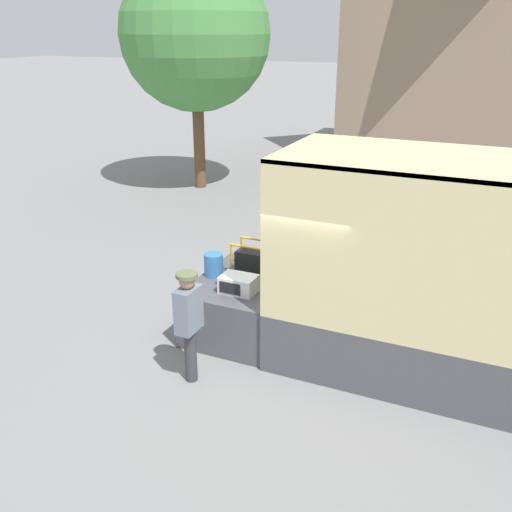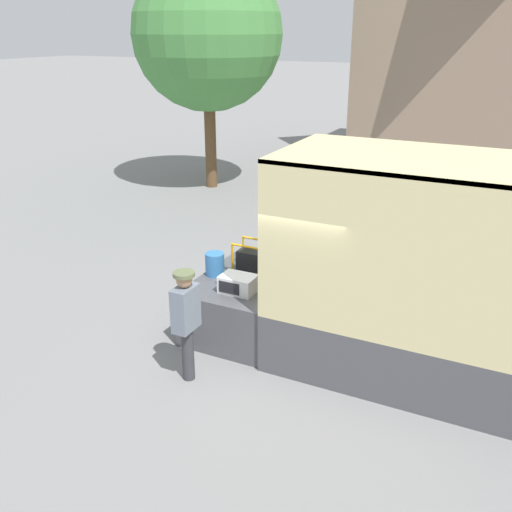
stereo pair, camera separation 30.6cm
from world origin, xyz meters
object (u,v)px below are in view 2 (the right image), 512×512
(worker_person, at_px, (186,315))
(street_tree, at_px, (207,34))
(microwave, at_px, (238,284))
(orange_bucket, at_px, (215,264))
(portable_generator, at_px, (254,261))
(box_truck, at_px, (508,334))

(worker_person, bearing_deg, street_tree, 118.67)
(microwave, distance_m, orange_bucket, 0.80)
(portable_generator, relative_size, orange_bucket, 1.65)
(worker_person, bearing_deg, orange_bucket, 106.40)
(box_truck, height_order, portable_generator, box_truck)
(portable_generator, distance_m, street_tree, 10.06)
(microwave, distance_m, worker_person, 1.25)
(street_tree, bearing_deg, orange_bucket, -59.08)
(portable_generator, xyz_separation_m, street_tree, (-5.41, 7.71, 3.53))
(orange_bucket, bearing_deg, microwave, -32.49)
(portable_generator, bearing_deg, worker_person, -92.15)
(box_truck, xyz_separation_m, orange_bucket, (-4.64, -0.04, 0.20))
(microwave, xyz_separation_m, portable_generator, (-0.11, 0.80, 0.07))
(box_truck, xyz_separation_m, street_tree, (-9.48, 8.04, 3.75))
(microwave, xyz_separation_m, worker_person, (-0.19, -1.24, -0.02))
(box_truck, bearing_deg, portable_generator, 175.39)
(box_truck, xyz_separation_m, portable_generator, (-4.07, 0.33, 0.22))
(box_truck, bearing_deg, microwave, -173.16)
(portable_generator, bearing_deg, microwave, -82.23)
(box_truck, relative_size, microwave, 10.56)
(microwave, xyz_separation_m, orange_bucket, (-0.68, 0.43, 0.06))
(portable_generator, xyz_separation_m, worker_person, (-0.08, -2.04, -0.09))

